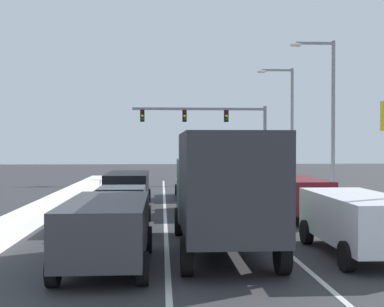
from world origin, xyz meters
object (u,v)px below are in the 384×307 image
sedan_silver_center_lane_third (193,185)px  traffic_light_gantry (219,124)px  sedan_navy_left_lane_second (122,207)px  suv_charcoal_left_lane_nearest (107,227)px  sedan_tan_right_lane_third (259,187)px  sedan_red_center_lane_second (205,196)px  street_lamp_right_far (287,116)px  street_lamp_right_mid (328,105)px  box_truck_center_lane_nearest (223,186)px  suv_maroon_right_lane_second (295,194)px  suv_white_right_lane_nearest (359,219)px  suv_black_left_lane_third (128,186)px

sedan_silver_center_lane_third → traffic_light_gantry: traffic_light_gantry is taller
sedan_navy_left_lane_second → suv_charcoal_left_lane_nearest: bearing=-89.3°
sedan_tan_right_lane_third → sedan_silver_center_lane_third: bearing=153.5°
sedan_red_center_lane_second → traffic_light_gantry: size_ratio=0.41×
street_lamp_right_far → traffic_light_gantry: bearing=129.4°
street_lamp_right_mid → traffic_light_gantry: bearing=111.8°
street_lamp_right_far → street_lamp_right_mid: bearing=-85.3°
box_truck_center_lane_nearest → sedan_red_center_lane_second: box_truck_center_lane_nearest is taller
sedan_red_center_lane_second → street_lamp_right_far: street_lamp_right_far is taller
suv_maroon_right_lane_second → sedan_silver_center_lane_third: 9.13m
street_lamp_right_mid → suv_white_right_lane_nearest: bearing=-105.3°
suv_white_right_lane_nearest → suv_charcoal_left_lane_nearest: 6.81m
sedan_tan_right_lane_third → street_lamp_right_far: 10.27m
suv_black_left_lane_third → suv_charcoal_left_lane_nearest: bearing=-88.6°
box_truck_center_lane_nearest → suv_black_left_lane_third: box_truck_center_lane_nearest is taller
sedan_red_center_lane_second → suv_black_left_lane_third: 4.46m
sedan_navy_left_lane_second → street_lamp_right_mid: 15.65m
suv_black_left_lane_third → street_lamp_right_mid: street_lamp_right_mid is taller
suv_white_right_lane_nearest → sedan_navy_left_lane_second: bearing=143.3°
sedan_tan_right_lane_third → suv_charcoal_left_lane_nearest: 16.09m
suv_charcoal_left_lane_nearest → sedan_silver_center_lane_third: bearing=79.1°
suv_white_right_lane_nearest → sedan_navy_left_lane_second: 8.50m
sedan_red_center_lane_second → suv_charcoal_left_lane_nearest: suv_charcoal_left_lane_nearest is taller
sedan_navy_left_lane_second → sedan_tan_right_lane_third: bearing=52.2°
sedan_silver_center_lane_third → traffic_light_gantry: size_ratio=0.41×
box_truck_center_lane_nearest → street_lamp_right_far: 23.14m
street_lamp_right_mid → street_lamp_right_far: street_lamp_right_mid is taller
sedan_red_center_lane_second → sedan_silver_center_lane_third: 6.62m
suv_white_right_lane_nearest → suv_black_left_lane_third: 13.47m
suv_black_left_lane_third → sedan_tan_right_lane_third: bearing=18.1°
suv_maroon_right_lane_second → street_lamp_right_far: size_ratio=0.58×
suv_white_right_lane_nearest → street_lamp_right_far: street_lamp_right_far is taller
suv_black_left_lane_third → traffic_light_gantry: traffic_light_gantry is taller
traffic_light_gantry → suv_charcoal_left_lane_nearest: bearing=-101.8°
street_lamp_right_mid → street_lamp_right_far: (-0.59, 7.07, -0.27)m
box_truck_center_lane_nearest → street_lamp_right_mid: (7.85, 14.67, 3.44)m
traffic_light_gantry → sedan_navy_left_lane_second: bearing=-105.0°
sedan_tan_right_lane_third → street_lamp_right_mid: bearing=19.3°
sedan_red_center_lane_second → sedan_silver_center_lane_third: same height
suv_charcoal_left_lane_nearest → traffic_light_gantry: (5.98, 28.51, 3.72)m
suv_maroon_right_lane_second → sedan_silver_center_lane_third: size_ratio=1.09×
sedan_red_center_lane_second → suv_black_left_lane_third: bearing=143.9°
suv_white_right_lane_nearest → street_lamp_right_far: (3.58, 22.31, 4.05)m
traffic_light_gantry → suv_maroon_right_lane_second: bearing=-87.6°
box_truck_center_lane_nearest → street_lamp_right_mid: bearing=61.9°
sedan_red_center_lane_second → suv_charcoal_left_lane_nearest: size_ratio=0.92×
box_truck_center_lane_nearest → traffic_light_gantry: traffic_light_gantry is taller
box_truck_center_lane_nearest → street_lamp_right_far: size_ratio=0.85×
sedan_tan_right_lane_third → sedan_navy_left_lane_second: bearing=-127.8°
suv_white_right_lane_nearest → suv_maroon_right_lane_second: (0.11, 7.13, 0.00)m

